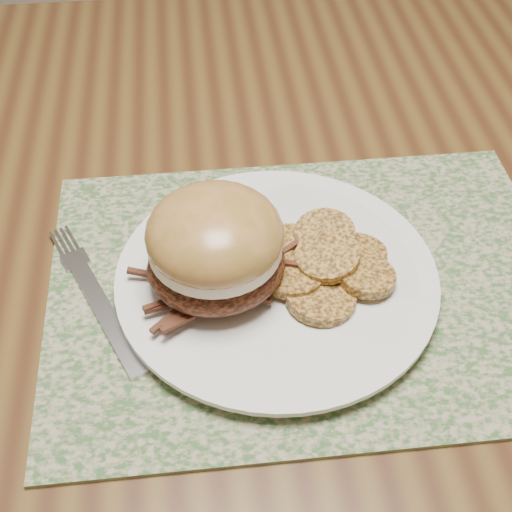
{
  "coord_description": "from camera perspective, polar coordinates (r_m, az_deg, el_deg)",
  "views": [
    {
      "loc": [
        0.1,
        -0.52,
        1.22
      ],
      "look_at": [
        0.15,
        -0.11,
        0.79
      ],
      "focal_mm": 50.0,
      "sensor_mm": 36.0,
      "label": 1
    }
  ],
  "objects": [
    {
      "name": "roasted_potatoes",
      "position": [
        0.61,
        5.49,
        -0.55
      ],
      "size": [
        0.13,
        0.14,
        0.03
      ],
      "color": "#AD7B32",
      "rests_on": "dinner_plate"
    },
    {
      "name": "placemat",
      "position": [
        0.62,
        4.22,
        -2.31
      ],
      "size": [
        0.45,
        0.33,
        0.0
      ],
      "primitive_type": "cube",
      "color": "#3A5D30",
      "rests_on": "dining_table"
    },
    {
      "name": "fork",
      "position": [
        0.63,
        -12.77,
        -3.06
      ],
      "size": [
        0.09,
        0.18,
        0.0
      ],
      "rotation": [
        0.0,
        0.0,
        0.42
      ],
      "color": "silver",
      "rests_on": "placemat"
    },
    {
      "name": "dining_table",
      "position": [
        0.76,
        -12.05,
        -1.28
      ],
      "size": [
        1.5,
        0.9,
        0.75
      ],
      "color": "brown",
      "rests_on": "ground"
    },
    {
      "name": "pork_sandwich",
      "position": [
        0.57,
        -3.28,
        0.76
      ],
      "size": [
        0.14,
        0.14,
        0.09
      ],
      "rotation": [
        0.0,
        0.0,
        0.28
      ],
      "color": "black",
      "rests_on": "dinner_plate"
    },
    {
      "name": "dinner_plate",
      "position": [
        0.61,
        1.65,
        -1.89
      ],
      "size": [
        0.26,
        0.26,
        0.02
      ],
      "primitive_type": "cylinder",
      "color": "white",
      "rests_on": "placemat"
    }
  ]
}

